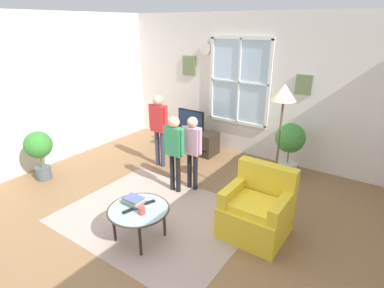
{
  "coord_description": "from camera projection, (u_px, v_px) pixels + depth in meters",
  "views": [
    {
      "loc": [
        2.43,
        -2.48,
        2.52
      ],
      "look_at": [
        0.14,
        0.81,
        0.95
      ],
      "focal_mm": 28.91,
      "sensor_mm": 36.0,
      "label": 1
    }
  ],
  "objects": [
    {
      "name": "floor_lamp",
      "position": [
        283.0,
        106.0,
        4.0
      ],
      "size": [
        0.32,
        0.32,
        1.81
      ],
      "color": "black",
      "rests_on": "ground_plane"
    },
    {
      "name": "person_green_shirt",
      "position": [
        175.0,
        146.0,
        4.71
      ],
      "size": [
        0.37,
        0.17,
        1.24
      ],
      "color": "black",
      "rests_on": "ground_plane"
    },
    {
      "name": "tv_stand",
      "position": [
        191.0,
        140.0,
        6.48
      ],
      "size": [
        1.15,
        0.45,
        0.46
      ],
      "color": "#2D2319",
      "rests_on": "ground_plane"
    },
    {
      "name": "book_stack",
      "position": [
        133.0,
        201.0,
        3.82
      ],
      "size": [
        0.26,
        0.19,
        0.08
      ],
      "color": "#3B7471",
      "rests_on": "coffee_table"
    },
    {
      "name": "person_red_shirt",
      "position": [
        159.0,
        123.0,
        5.56
      ],
      "size": [
        0.41,
        0.19,
        1.36
      ],
      "color": "#333851",
      "rests_on": "ground_plane"
    },
    {
      "name": "remote_near_cup",
      "position": [
        128.0,
        211.0,
        3.66
      ],
      "size": [
        0.08,
        0.15,
        0.02
      ],
      "primitive_type": "cube",
      "rotation": [
        0.0,
        0.0,
        -0.28
      ],
      "color": "black",
      "rests_on": "coffee_table"
    },
    {
      "name": "television",
      "position": [
        191.0,
        120.0,
        6.32
      ],
      "size": [
        0.6,
        0.08,
        0.42
      ],
      "color": "#4C4C4C",
      "rests_on": "tv_stand"
    },
    {
      "name": "person_pink_shirt",
      "position": [
        192.0,
        145.0,
        4.78
      ],
      "size": [
        0.37,
        0.17,
        1.21
      ],
      "color": "black",
      "rests_on": "ground_plane"
    },
    {
      "name": "ground_plane",
      "position": [
        148.0,
        227.0,
        4.11
      ],
      "size": [
        6.32,
        6.59,
        0.02
      ],
      "primitive_type": "cube",
      "color": "olive"
    },
    {
      "name": "cup",
      "position": [
        142.0,
        210.0,
        3.61
      ],
      "size": [
        0.08,
        0.08,
        0.09
      ],
      "primitive_type": "cylinder",
      "color": "#BF3F3F",
      "rests_on": "coffee_table"
    },
    {
      "name": "side_wall_left",
      "position": [
        14.0,
        97.0,
        5.16
      ],
      "size": [
        0.12,
        5.99,
        2.73
      ],
      "color": "silver",
      "rests_on": "ground_plane"
    },
    {
      "name": "area_rug",
      "position": [
        156.0,
        216.0,
        4.32
      ],
      "size": [
        2.5,
        2.0,
        0.01
      ],
      "primitive_type": "cube",
      "color": "tan",
      "rests_on": "ground_plane"
    },
    {
      "name": "potted_plant_corner",
      "position": [
        39.0,
        149.0,
        5.17
      ],
      "size": [
        0.46,
        0.46,
        0.86
      ],
      "color": "#4C565B",
      "rests_on": "ground_plane"
    },
    {
      "name": "coffee_table",
      "position": [
        139.0,
        211.0,
        3.73
      ],
      "size": [
        0.76,
        0.76,
        0.44
      ],
      "color": "#99B2B7",
      "rests_on": "ground_plane"
    },
    {
      "name": "armchair",
      "position": [
        257.0,
        210.0,
        3.88
      ],
      "size": [
        0.76,
        0.74,
        0.87
      ],
      "color": "yellow",
      "rests_on": "ground_plane"
    },
    {
      "name": "remote_near_books",
      "position": [
        150.0,
        202.0,
        3.84
      ],
      "size": [
        0.09,
        0.14,
        0.02
      ],
      "primitive_type": "cube",
      "rotation": [
        0.0,
        0.0,
        -0.39
      ],
      "color": "black",
      "rests_on": "coffee_table"
    },
    {
      "name": "potted_plant_by_window",
      "position": [
        290.0,
        144.0,
        5.28
      ],
      "size": [
        0.51,
        0.51,
        0.95
      ],
      "color": "silver",
      "rests_on": "ground_plane"
    },
    {
      "name": "back_wall",
      "position": [
        252.0,
        87.0,
        5.95
      ],
      "size": [
        5.72,
        0.17,
        2.73
      ],
      "color": "silver",
      "rests_on": "ground_plane"
    }
  ]
}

